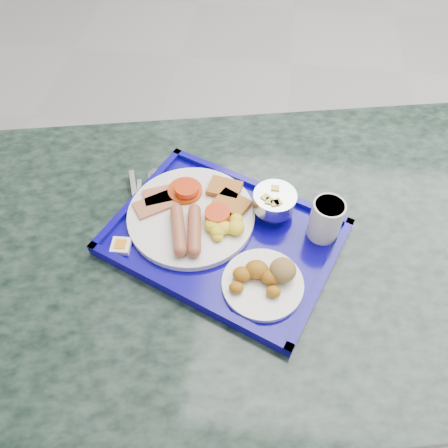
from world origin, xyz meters
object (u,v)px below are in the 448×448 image
(main_plate, at_px, (196,214))
(juice_cup, at_px, (326,219))
(bread_plate, at_px, (265,279))
(fruit_bowl, at_px, (274,201))
(table, at_px, (240,288))
(tray, at_px, (224,238))

(main_plate, distance_m, juice_cup, 0.26)
(bread_plate, distance_m, fruit_bowl, 0.17)
(table, xyz_separation_m, juice_cup, (0.16, 0.03, 0.25))
(main_plate, relative_size, bread_plate, 1.74)
(main_plate, distance_m, bread_plate, 0.20)
(bread_plate, relative_size, juice_cup, 1.72)
(table, bearing_deg, tray, -179.15)
(bread_plate, relative_size, fruit_bowl, 1.73)
(bread_plate, xyz_separation_m, fruit_bowl, (0.01, 0.17, 0.02))
(table, distance_m, tray, 0.20)
(tray, bearing_deg, juice_cup, 9.43)
(table, height_order, fruit_bowl, fruit_bowl)
(tray, distance_m, bread_plate, 0.13)
(main_plate, relative_size, fruit_bowl, 3.00)
(bread_plate, height_order, fruit_bowl, fruit_bowl)
(bread_plate, height_order, juice_cup, juice_cup)
(table, relative_size, bread_plate, 8.89)
(bread_plate, bearing_deg, tray, 132.01)
(main_plate, bearing_deg, table, -20.29)
(tray, bearing_deg, bread_plate, -47.99)
(fruit_bowl, relative_size, juice_cup, 1.00)
(main_plate, height_order, bread_plate, bread_plate)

